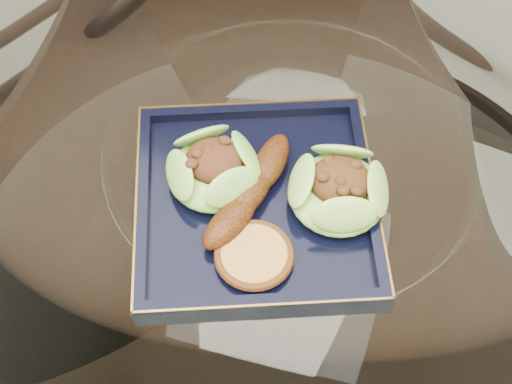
# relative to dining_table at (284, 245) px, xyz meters

# --- Properties ---
(ground) EXTENTS (4.00, 4.00, 0.00)m
(ground) POSITION_rel_dining_table_xyz_m (0.00, 0.00, -0.60)
(ground) COLOR beige
(ground) RESTS_ON ground
(dining_table) EXTENTS (1.13, 1.13, 0.77)m
(dining_table) POSITION_rel_dining_table_xyz_m (0.00, 0.00, 0.00)
(dining_table) COLOR white
(dining_table) RESTS_ON ground
(dining_chair) EXTENTS (0.52, 0.52, 0.96)m
(dining_chair) POSITION_rel_dining_table_xyz_m (-0.13, 0.33, -0.06)
(dining_chair) COLOR black
(dining_chair) RESTS_ON ground
(navy_plate) EXTENTS (0.34, 0.34, 0.02)m
(navy_plate) POSITION_rel_dining_table_xyz_m (-0.03, -0.05, 0.17)
(navy_plate) COLOR black
(navy_plate) RESTS_ON dining_table
(lettuce_wrap_left) EXTENTS (0.13, 0.13, 0.04)m
(lettuce_wrap_left) POSITION_rel_dining_table_xyz_m (-0.08, -0.04, 0.20)
(lettuce_wrap_left) COLOR #5DAF32
(lettuce_wrap_left) RESTS_ON navy_plate
(lettuce_wrap_right) EXTENTS (0.13, 0.13, 0.04)m
(lettuce_wrap_right) POSITION_rel_dining_table_xyz_m (0.06, -0.03, 0.20)
(lettuce_wrap_right) COLOR #71AF32
(lettuce_wrap_right) RESTS_ON navy_plate
(roasted_plantain) EXTENTS (0.08, 0.17, 0.03)m
(roasted_plantain) POSITION_rel_dining_table_xyz_m (-0.03, -0.05, 0.20)
(roasted_plantain) COLOR #5C2709
(roasted_plantain) RESTS_ON navy_plate
(crumb_patty) EXTENTS (0.09, 0.09, 0.01)m
(crumb_patty) POSITION_rel_dining_table_xyz_m (-0.01, -0.12, 0.19)
(crumb_patty) COLOR #B37D3B
(crumb_patty) RESTS_ON navy_plate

